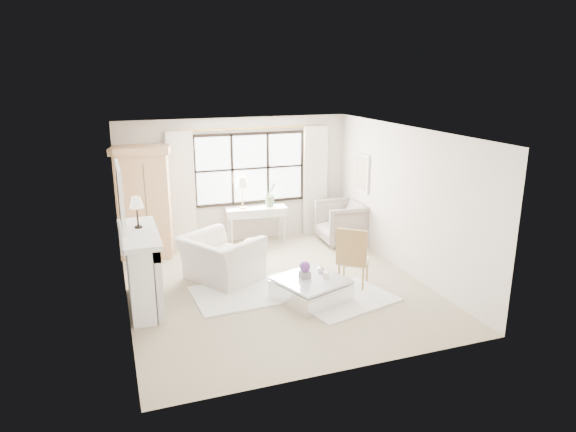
% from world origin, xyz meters
% --- Properties ---
extents(floor, '(5.50, 5.50, 0.00)m').
position_xyz_m(floor, '(0.00, 0.00, 0.00)').
color(floor, tan).
rests_on(floor, ground).
extents(ceiling, '(5.50, 5.50, 0.00)m').
position_xyz_m(ceiling, '(0.00, 0.00, 2.70)').
color(ceiling, silver).
rests_on(ceiling, ground).
extents(wall_back, '(5.00, 0.00, 5.00)m').
position_xyz_m(wall_back, '(0.00, 2.75, 1.35)').
color(wall_back, beige).
rests_on(wall_back, ground).
extents(wall_front, '(5.00, 0.00, 5.00)m').
position_xyz_m(wall_front, '(0.00, -2.75, 1.35)').
color(wall_front, beige).
rests_on(wall_front, ground).
extents(wall_left, '(0.00, 5.50, 5.50)m').
position_xyz_m(wall_left, '(-2.50, 0.00, 1.35)').
color(wall_left, beige).
rests_on(wall_left, ground).
extents(wall_right, '(0.00, 5.50, 5.50)m').
position_xyz_m(wall_right, '(2.50, 0.00, 1.35)').
color(wall_right, beige).
rests_on(wall_right, ground).
extents(window_pane, '(2.40, 0.02, 1.50)m').
position_xyz_m(window_pane, '(0.30, 2.73, 1.60)').
color(window_pane, white).
rests_on(window_pane, wall_back).
extents(window_frame, '(2.50, 0.04, 1.50)m').
position_xyz_m(window_frame, '(0.30, 2.72, 1.60)').
color(window_frame, black).
rests_on(window_frame, wall_back).
extents(curtain_rod, '(3.30, 0.04, 0.04)m').
position_xyz_m(curtain_rod, '(0.30, 2.67, 2.47)').
color(curtain_rod, '#B3873E').
rests_on(curtain_rod, wall_back).
extents(curtain_left, '(0.55, 0.10, 2.47)m').
position_xyz_m(curtain_left, '(-1.20, 2.65, 1.24)').
color(curtain_left, silver).
rests_on(curtain_left, ground).
extents(curtain_right, '(0.55, 0.10, 2.47)m').
position_xyz_m(curtain_right, '(1.80, 2.65, 1.24)').
color(curtain_right, silver).
rests_on(curtain_right, ground).
extents(fireplace, '(0.58, 1.66, 1.26)m').
position_xyz_m(fireplace, '(-2.27, 0.00, 0.65)').
color(fireplace, silver).
rests_on(fireplace, ground).
extents(mirror_frame, '(0.05, 1.15, 0.95)m').
position_xyz_m(mirror_frame, '(-2.47, 0.00, 1.84)').
color(mirror_frame, white).
rests_on(mirror_frame, wall_left).
extents(mirror_glass, '(0.02, 1.00, 0.80)m').
position_xyz_m(mirror_glass, '(-2.44, 0.00, 1.84)').
color(mirror_glass, silver).
rests_on(mirror_glass, wall_left).
extents(art_frame, '(0.04, 0.62, 0.82)m').
position_xyz_m(art_frame, '(2.47, 1.70, 1.55)').
color(art_frame, silver).
rests_on(art_frame, wall_right).
extents(art_canvas, '(0.01, 0.52, 0.72)m').
position_xyz_m(art_canvas, '(2.45, 1.70, 1.55)').
color(art_canvas, '#B8AA8E').
rests_on(art_canvas, wall_right).
extents(mantel_lamp, '(0.22, 0.22, 0.51)m').
position_xyz_m(mantel_lamp, '(-2.24, 0.19, 1.65)').
color(mantel_lamp, black).
rests_on(mantel_lamp, fireplace).
extents(armoire, '(1.24, 0.91, 2.24)m').
position_xyz_m(armoire, '(-1.97, 2.41, 1.14)').
color(armoire, tan).
rests_on(armoire, floor).
extents(console_table, '(1.34, 0.57, 0.80)m').
position_xyz_m(console_table, '(0.34, 2.43, 0.40)').
color(console_table, silver).
rests_on(console_table, floor).
extents(console_lamp, '(0.28, 0.28, 0.69)m').
position_xyz_m(console_lamp, '(0.04, 2.45, 1.36)').
color(console_lamp, '#A8773A').
rests_on(console_lamp, console_table).
extents(orchid_plant, '(0.36, 0.33, 0.54)m').
position_xyz_m(orchid_plant, '(0.67, 2.42, 1.07)').
color(orchid_plant, '#58724C').
rests_on(orchid_plant, console_table).
extents(side_table, '(0.40, 0.40, 0.51)m').
position_xyz_m(side_table, '(-0.07, 1.12, 0.33)').
color(side_table, white).
rests_on(side_table, floor).
extents(rug_left, '(1.82, 1.33, 0.03)m').
position_xyz_m(rug_left, '(-0.59, -0.12, 0.02)').
color(rug_left, white).
rests_on(rug_left, floor).
extents(rug_right, '(1.81, 1.53, 0.03)m').
position_xyz_m(rug_right, '(0.88, -0.87, 0.01)').
color(rug_right, white).
rests_on(rug_right, floor).
extents(club_armchair, '(1.60, 1.66, 0.82)m').
position_xyz_m(club_armchair, '(-0.85, 0.62, 0.41)').
color(club_armchair, beige).
rests_on(club_armchair, floor).
extents(wingback_chair, '(1.06, 1.03, 0.91)m').
position_xyz_m(wingback_chair, '(2.12, 1.82, 0.46)').
color(wingback_chair, gray).
rests_on(wingback_chair, floor).
extents(french_chair, '(0.68, 0.68, 1.08)m').
position_xyz_m(french_chair, '(1.26, -0.41, 0.31)').
color(french_chair, '#A78146').
rests_on(french_chair, floor).
extents(coffee_table, '(1.28, 1.28, 0.38)m').
position_xyz_m(coffee_table, '(0.35, -0.70, 0.18)').
color(coffee_table, silver).
rests_on(coffee_table, floor).
extents(planter_box, '(0.16, 0.16, 0.12)m').
position_xyz_m(planter_box, '(0.27, -0.64, 0.44)').
color(planter_box, slate).
rests_on(planter_box, coffee_table).
extents(planter_flowers, '(0.18, 0.18, 0.18)m').
position_xyz_m(planter_flowers, '(0.27, -0.64, 0.59)').
color(planter_flowers, '#61317C').
rests_on(planter_flowers, planter_box).
extents(pillar_candle, '(0.10, 0.10, 0.12)m').
position_xyz_m(pillar_candle, '(0.58, -0.80, 0.44)').
color(pillar_candle, silver).
rests_on(pillar_candle, coffee_table).
extents(coffee_vase, '(0.17, 0.17, 0.14)m').
position_xyz_m(coffee_vase, '(0.61, -0.49, 0.45)').
color(coffee_vase, silver).
rests_on(coffee_vase, coffee_table).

